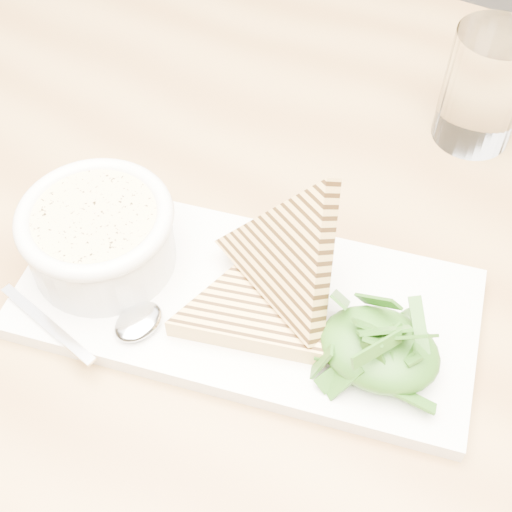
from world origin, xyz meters
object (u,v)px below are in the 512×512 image
at_px(table_top, 431,308).
at_px(soup_bowl, 101,241).
at_px(platter, 246,303).
at_px(glass_near, 484,88).

bearing_deg(table_top, soup_bowl, -160.37).
height_order(platter, glass_near, glass_near).
xyz_separation_m(table_top, glass_near, (-0.03, 0.21, 0.08)).
bearing_deg(glass_near, soup_bowl, -128.29).
bearing_deg(soup_bowl, glass_near, 51.71).
relative_size(platter, glass_near, 3.15).
bearing_deg(table_top, glass_near, 96.92).
distance_m(soup_bowl, glass_near, 0.40).
xyz_separation_m(table_top, soup_bowl, (-0.27, -0.10, 0.06)).
bearing_deg(glass_near, platter, -111.54).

